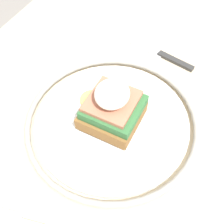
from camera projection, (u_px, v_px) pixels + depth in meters
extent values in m
cube|color=#C6B28E|center=(150.00, 123.00, 0.49)|extent=(1.01, 0.77, 0.03)
cylinder|color=#C6B28E|center=(106.00, 59.00, 1.11)|extent=(0.06, 0.06, 0.71)
cylinder|color=white|center=(112.00, 122.00, 0.47)|extent=(0.25, 0.25, 0.01)
torus|color=gray|center=(112.00, 121.00, 0.46)|extent=(0.29, 0.29, 0.01)
cube|color=brown|center=(112.00, 115.00, 0.45)|extent=(0.08, 0.09, 0.02)
cube|color=#2D6033|center=(114.00, 107.00, 0.43)|extent=(0.08, 0.08, 0.02)
cube|color=#AD664C|center=(112.00, 101.00, 0.43)|extent=(0.07, 0.07, 0.01)
ellipsoid|color=white|center=(112.00, 94.00, 0.41)|extent=(0.06, 0.05, 0.03)
cylinder|color=#E5C656|center=(91.00, 99.00, 0.48)|extent=(0.04, 0.04, 0.00)
cube|color=silver|center=(8.00, 219.00, 0.38)|extent=(0.03, 0.04, 0.00)
cube|color=#2D2D2D|center=(175.00, 61.00, 0.55)|extent=(0.03, 0.08, 0.01)
cube|color=silver|center=(141.00, 45.00, 0.58)|extent=(0.04, 0.10, 0.00)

